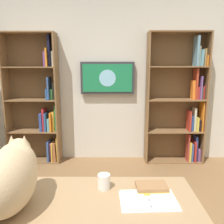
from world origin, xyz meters
TOP-DOWN VIEW (x-y plane):
  - wall_back at (0.00, -2.23)m, footprint 4.52×0.06m
  - bookshelf_left at (-1.23, -2.07)m, footprint 0.92×0.28m
  - bookshelf_right at (1.04, -2.07)m, footprint 0.82×0.28m
  - wall_mounted_tv at (-0.06, -2.15)m, footprint 0.85×0.07m
  - desk at (0.12, 0.41)m, footprint 1.53×0.63m
  - cat at (0.42, 0.43)m, footprint 0.28×0.58m
  - open_binder at (-0.34, 0.38)m, footprint 0.34×0.24m
  - coffee_mug at (-0.08, 0.24)m, footprint 0.08×0.08m
  - desk_book_stack at (-0.38, 0.26)m, footprint 0.20×0.14m

SIDE VIEW (x-z plane):
  - desk at x=0.12m, z-range 0.27..1.04m
  - open_binder at x=-0.34m, z-range 0.77..0.79m
  - desk_book_stack at x=-0.38m, z-range 0.77..0.82m
  - coffee_mug at x=-0.08m, z-range 0.77..0.87m
  - bookshelf_right at x=1.04m, z-range -0.07..1.97m
  - cat at x=0.42m, z-range 0.78..1.15m
  - bookshelf_left at x=-1.23m, z-range -0.04..2.00m
  - wall_back at x=0.00m, z-range 0.00..2.70m
  - wall_mounted_tv at x=-0.06m, z-range 1.10..1.61m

